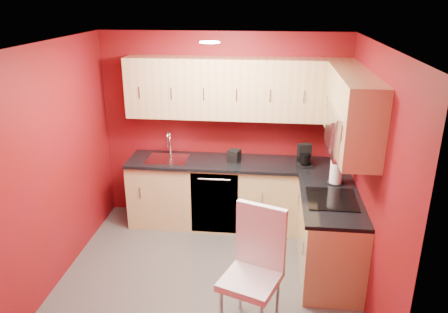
% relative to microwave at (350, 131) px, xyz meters
% --- Properties ---
extents(floor, '(3.20, 3.20, 0.00)m').
position_rel_microwave_xyz_m(floor, '(-1.39, -0.20, -1.66)').
color(floor, '#484543').
rests_on(floor, ground).
extents(ceiling, '(3.20, 3.20, 0.00)m').
position_rel_microwave_xyz_m(ceiling, '(-1.39, -0.20, 0.84)').
color(ceiling, white).
rests_on(ceiling, wall_back).
extents(wall_back, '(3.20, 0.00, 3.20)m').
position_rel_microwave_xyz_m(wall_back, '(-1.39, 1.30, -0.41)').
color(wall_back, maroon).
rests_on(wall_back, floor).
extents(wall_front, '(3.20, 0.00, 3.20)m').
position_rel_microwave_xyz_m(wall_front, '(-1.39, -1.70, -0.41)').
color(wall_front, maroon).
rests_on(wall_front, floor).
extents(wall_left, '(0.00, 3.00, 3.00)m').
position_rel_microwave_xyz_m(wall_left, '(-2.99, -0.20, -0.41)').
color(wall_left, maroon).
rests_on(wall_left, floor).
extents(wall_right, '(0.00, 3.00, 3.00)m').
position_rel_microwave_xyz_m(wall_right, '(0.21, -0.20, -0.41)').
color(wall_right, maroon).
rests_on(wall_right, floor).
extents(base_cabinets_back, '(2.80, 0.60, 0.87)m').
position_rel_microwave_xyz_m(base_cabinets_back, '(-1.19, 1.00, -1.22)').
color(base_cabinets_back, tan).
rests_on(base_cabinets_back, floor).
extents(base_cabinets_right, '(0.60, 1.30, 0.87)m').
position_rel_microwave_xyz_m(base_cabinets_right, '(-0.09, 0.05, -1.22)').
color(base_cabinets_right, tan).
rests_on(base_cabinets_right, floor).
extents(countertop_back, '(2.80, 0.63, 0.04)m').
position_rel_microwave_xyz_m(countertop_back, '(-1.19, 0.99, -0.77)').
color(countertop_back, black).
rests_on(countertop_back, base_cabinets_back).
extents(countertop_right, '(0.63, 1.27, 0.04)m').
position_rel_microwave_xyz_m(countertop_right, '(-0.11, 0.04, -0.77)').
color(countertop_right, black).
rests_on(countertop_right, base_cabinets_right).
extents(upper_cabinets_back, '(2.80, 0.35, 0.75)m').
position_rel_microwave_xyz_m(upper_cabinets_back, '(-1.19, 1.13, 0.17)').
color(upper_cabinets_back, tan).
rests_on(upper_cabinets_back, wall_back).
extents(upper_cabinets_right, '(0.35, 1.55, 0.75)m').
position_rel_microwave_xyz_m(upper_cabinets_right, '(0.03, 0.24, 0.23)').
color(upper_cabinets_right, tan).
rests_on(upper_cabinets_right, wall_right).
extents(microwave, '(0.42, 0.76, 0.42)m').
position_rel_microwave_xyz_m(microwave, '(0.00, 0.00, 0.00)').
color(microwave, silver).
rests_on(microwave, upper_cabinets_right).
extents(cooktop, '(0.50, 0.55, 0.01)m').
position_rel_microwave_xyz_m(cooktop, '(-0.11, 0.00, -0.74)').
color(cooktop, black).
rests_on(cooktop, countertop_right).
extents(sink, '(0.52, 0.42, 0.35)m').
position_rel_microwave_xyz_m(sink, '(-2.09, 1.00, -0.72)').
color(sink, silver).
rests_on(sink, countertop_back).
extents(dishwasher_front, '(0.60, 0.02, 0.82)m').
position_rel_microwave_xyz_m(dishwasher_front, '(-1.44, 0.71, -1.22)').
color(dishwasher_front, black).
rests_on(dishwasher_front, base_cabinets_back).
extents(downlight, '(0.20, 0.20, 0.01)m').
position_rel_microwave_xyz_m(downlight, '(-1.39, 0.10, 0.82)').
color(downlight, white).
rests_on(downlight, ceiling).
extents(coffee_maker, '(0.21, 0.25, 0.27)m').
position_rel_microwave_xyz_m(coffee_maker, '(-0.33, 0.92, -0.61)').
color(coffee_maker, black).
rests_on(coffee_maker, countertop_back).
extents(napkin_holder, '(0.18, 0.18, 0.15)m').
position_rel_microwave_xyz_m(napkin_holder, '(-1.22, 0.99, -0.67)').
color(napkin_holder, black).
rests_on(napkin_holder, countertop_back).
extents(paper_towel, '(0.21, 0.21, 0.32)m').
position_rel_microwave_xyz_m(paper_towel, '(-0.02, 0.43, -0.59)').
color(paper_towel, white).
rests_on(paper_towel, countertop_right).
extents(dining_chair, '(0.62, 0.63, 1.18)m').
position_rel_microwave_xyz_m(dining_chair, '(-0.90, -0.93, -1.07)').
color(dining_chair, silver).
rests_on(dining_chair, floor).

